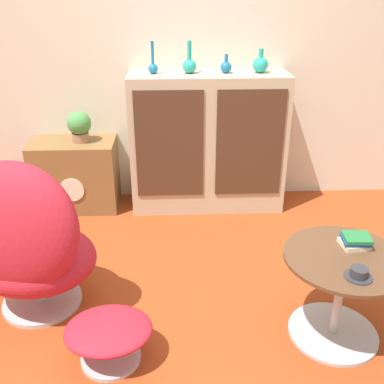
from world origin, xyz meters
The scene contains 14 objects.
ground_plane centered at (0.00, 0.00, 0.00)m, with size 12.00×12.00×0.00m, color #9E3D19.
wall_back centered at (0.00, 1.70, 1.30)m, with size 6.40×0.06×2.60m.
sideboard centered at (0.29, 1.47, 0.54)m, with size 1.19×0.40×1.07m.
tv_console centered at (-0.76, 1.48, 0.28)m, with size 0.65×0.39×0.56m.
egg_chair centered at (-0.77, 0.19, 0.43)m, with size 0.80×0.76×0.94m.
ottoman centered at (-0.30, -0.20, 0.16)m, with size 0.42×0.36×0.23m.
coffee_table centered at (0.85, -0.07, 0.29)m, with size 0.60×0.60×0.49m.
vase_leftmost centered at (-0.11, 1.47, 1.12)m, with size 0.07×0.07×0.23m.
vase_inner_left centered at (0.15, 1.47, 1.13)m, with size 0.10×0.10×0.23m.
vase_inner_right centered at (0.42, 1.47, 1.11)m, with size 0.08×0.08×0.14m.
vase_rightmost centered at (0.67, 1.47, 1.13)m, with size 0.11×0.11×0.17m.
potted_plant centered at (-0.69, 1.48, 0.69)m, with size 0.18×0.18×0.24m.
teacup centered at (0.84, -0.24, 0.51)m, with size 0.13×0.13×0.05m.
book_stack centered at (0.92, 0.02, 0.52)m, with size 0.15×0.13×0.06m.
Camera 1 is at (0.02, -1.86, 1.71)m, focal length 42.00 mm.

